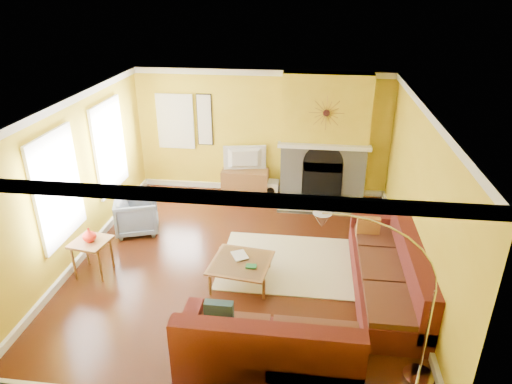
# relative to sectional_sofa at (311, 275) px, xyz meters

# --- Properties ---
(floor) EXTENTS (5.50, 6.00, 0.02)m
(floor) POSITION_rel_sectional_sofa_xyz_m (-1.17, 0.89, -0.46)
(floor) COLOR #512311
(floor) RESTS_ON ground
(ceiling) EXTENTS (5.50, 6.00, 0.02)m
(ceiling) POSITION_rel_sectional_sofa_xyz_m (-1.17, 0.89, 2.26)
(ceiling) COLOR white
(ceiling) RESTS_ON ground
(wall_back) EXTENTS (5.50, 0.02, 2.70)m
(wall_back) POSITION_rel_sectional_sofa_xyz_m (-1.17, 3.90, 0.90)
(wall_back) COLOR yellow
(wall_back) RESTS_ON ground
(wall_front) EXTENTS (5.50, 0.02, 2.70)m
(wall_front) POSITION_rel_sectional_sofa_xyz_m (-1.17, -2.12, 0.90)
(wall_front) COLOR yellow
(wall_front) RESTS_ON ground
(wall_left) EXTENTS (0.02, 6.00, 2.70)m
(wall_left) POSITION_rel_sectional_sofa_xyz_m (-3.93, 0.89, 0.90)
(wall_left) COLOR yellow
(wall_left) RESTS_ON ground
(wall_right) EXTENTS (0.02, 6.00, 2.70)m
(wall_right) POSITION_rel_sectional_sofa_xyz_m (1.59, 0.89, 0.90)
(wall_right) COLOR yellow
(wall_right) RESTS_ON ground
(baseboard) EXTENTS (5.50, 6.00, 0.12)m
(baseboard) POSITION_rel_sectional_sofa_xyz_m (-1.17, 0.89, -0.39)
(baseboard) COLOR white
(baseboard) RESTS_ON floor
(crown_molding) EXTENTS (5.50, 6.00, 0.12)m
(crown_molding) POSITION_rel_sectional_sofa_xyz_m (-1.17, 0.89, 2.19)
(crown_molding) COLOR white
(crown_molding) RESTS_ON ceiling
(window_left_near) EXTENTS (0.06, 1.22, 1.72)m
(window_left_near) POSITION_rel_sectional_sofa_xyz_m (-3.89, 2.19, 1.05)
(window_left_near) COLOR white
(window_left_near) RESTS_ON wall_left
(window_left_far) EXTENTS (0.06, 1.22, 1.72)m
(window_left_far) POSITION_rel_sectional_sofa_xyz_m (-3.89, 0.29, 1.05)
(window_left_far) COLOR white
(window_left_far) RESTS_ON wall_left
(window_back) EXTENTS (0.82, 0.06, 1.22)m
(window_back) POSITION_rel_sectional_sofa_xyz_m (-3.07, 3.85, 1.10)
(window_back) COLOR white
(window_back) RESTS_ON wall_back
(wall_art) EXTENTS (0.34, 0.04, 1.14)m
(wall_art) POSITION_rel_sectional_sofa_xyz_m (-2.42, 3.86, 1.15)
(wall_art) COLOR white
(wall_art) RESTS_ON wall_back
(fireplace) EXTENTS (1.80, 0.40, 2.70)m
(fireplace) POSITION_rel_sectional_sofa_xyz_m (0.18, 3.69, 0.90)
(fireplace) COLOR gray
(fireplace) RESTS_ON floor
(mantel) EXTENTS (1.92, 0.22, 0.08)m
(mantel) POSITION_rel_sectional_sofa_xyz_m (0.18, 3.45, 0.80)
(mantel) COLOR white
(mantel) RESTS_ON fireplace
(hearth) EXTENTS (1.80, 0.70, 0.06)m
(hearth) POSITION_rel_sectional_sofa_xyz_m (0.18, 3.14, -0.42)
(hearth) COLOR gray
(hearth) RESTS_ON floor
(sunburst) EXTENTS (0.70, 0.04, 0.70)m
(sunburst) POSITION_rel_sectional_sofa_xyz_m (0.18, 3.46, 1.50)
(sunburst) COLOR olive
(sunburst) RESTS_ON fireplace
(rug) EXTENTS (2.40, 1.80, 0.02)m
(rug) POSITION_rel_sectional_sofa_xyz_m (-0.32, 0.95, -0.44)
(rug) COLOR beige
(rug) RESTS_ON floor
(sectional_sofa) EXTENTS (3.15, 3.61, 0.90)m
(sectional_sofa) POSITION_rel_sectional_sofa_xyz_m (0.00, 0.00, 0.00)
(sectional_sofa) COLOR #581D1C
(sectional_sofa) RESTS_ON floor
(coffee_table) EXTENTS (1.02, 1.02, 0.36)m
(coffee_table) POSITION_rel_sectional_sofa_xyz_m (-1.09, 0.37, -0.27)
(coffee_table) COLOR white
(coffee_table) RESTS_ON floor
(media_console) EXTENTS (1.02, 0.46, 0.56)m
(media_console) POSITION_rel_sectional_sofa_xyz_m (-1.51, 3.63, -0.17)
(media_console) COLOR brown
(media_console) RESTS_ON floor
(tv) EXTENTS (0.95, 0.30, 0.54)m
(tv) POSITION_rel_sectional_sofa_xyz_m (-1.51, 3.63, 0.38)
(tv) COLOR black
(tv) RESTS_ON media_console
(subwoofer) EXTENTS (0.32, 0.32, 0.32)m
(subwoofer) POSITION_rel_sectional_sofa_xyz_m (-0.92, 3.63, -0.29)
(subwoofer) COLOR white
(subwoofer) RESTS_ON floor
(armchair) EXTENTS (0.97, 0.96, 0.70)m
(armchair) POSITION_rel_sectional_sofa_xyz_m (-3.28, 1.70, -0.10)
(armchair) COLOR slate
(armchair) RESTS_ON floor
(side_table) EXTENTS (0.62, 0.62, 0.60)m
(side_table) POSITION_rel_sectional_sofa_xyz_m (-3.50, 0.29, -0.15)
(side_table) COLOR brown
(side_table) RESTS_ON floor
(vase) EXTENTS (0.27, 0.27, 0.23)m
(vase) POSITION_rel_sectional_sofa_xyz_m (-3.50, 0.29, 0.26)
(vase) COLOR red
(vase) RESTS_ON side_table
(book) EXTENTS (0.33, 0.36, 0.03)m
(book) POSITION_rel_sectional_sofa_xyz_m (-1.23, 0.46, -0.08)
(book) COLOR white
(book) RESTS_ON coffee_table
(arc_lamp) EXTENTS (1.37, 0.36, 2.15)m
(arc_lamp) POSITION_rel_sectional_sofa_xyz_m (0.74, -1.32, 0.63)
(arc_lamp) COLOR silver
(arc_lamp) RESTS_ON floor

